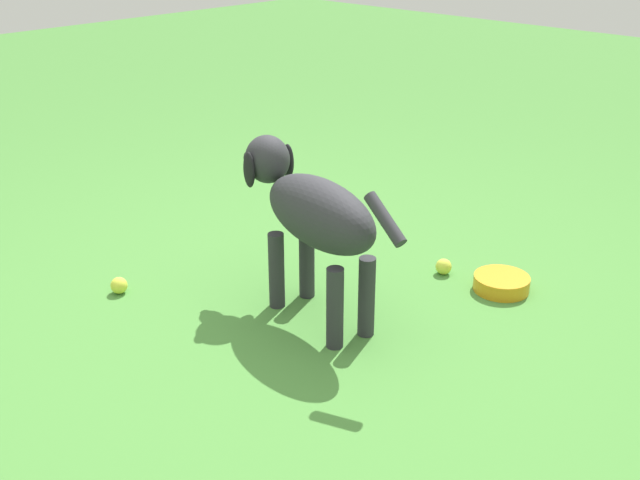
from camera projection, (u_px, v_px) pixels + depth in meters
ground at (297, 320)px, 2.87m from camera, size 14.00×14.00×0.00m
dog at (311, 211)px, 2.74m from camera, size 0.32×0.91×0.62m
tennis_ball_0 at (444, 267)px, 3.20m from camera, size 0.07×0.07×0.07m
tennis_ball_1 at (119, 285)px, 3.05m from camera, size 0.07×0.07×0.07m
water_bowl at (501, 283)px, 3.07m from camera, size 0.22×0.22×0.06m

